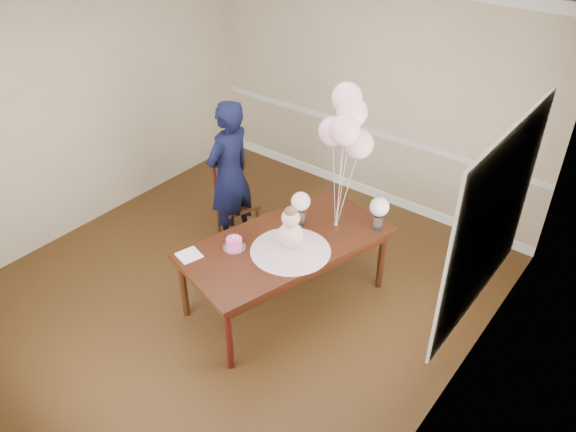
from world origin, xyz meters
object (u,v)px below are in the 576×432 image
Objects in this scene: dining_table_top at (285,243)px; dining_chair_seat at (237,204)px; birthday_cake at (234,243)px; woman at (229,175)px.

dining_table_top reaches higher than dining_chair_seat.
birthday_cake is at bearing -113.96° from dining_table_top.
birthday_cake is 0.09× the size of woman.
birthday_cake is at bearing -28.73° from dining_chair_seat.
dining_chair_seat is 0.24× the size of woman.
dining_chair_seat is (-1.14, 0.56, -0.29)m from dining_table_top.
dining_table_top is at bearing -6.73° from dining_chair_seat.
dining_table_top is 13.33× the size of birthday_cake.
woman is (-0.82, 0.82, 0.06)m from birthday_cake.
dining_chair_seat is at bearing 169.43° from dining_table_top.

